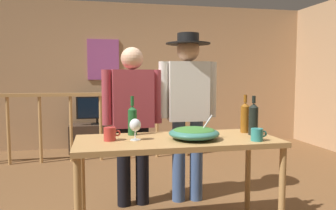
# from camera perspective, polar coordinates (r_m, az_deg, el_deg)

# --- Properties ---
(ground_plane) EXTENTS (8.07, 8.07, 0.00)m
(ground_plane) POSITION_cam_1_polar(r_m,az_deg,el_deg) (3.29, 2.44, -17.38)
(ground_plane) COLOR brown
(back_wall) EXTENTS (6.21, 0.10, 2.51)m
(back_wall) POSITION_cam_1_polar(r_m,az_deg,el_deg) (5.95, -4.67, 5.08)
(back_wall) COLOR tan
(back_wall) RESTS_ON ground_plane
(framed_picture) EXTENTS (0.54, 0.03, 0.69)m
(framed_picture) POSITION_cam_1_polar(r_m,az_deg,el_deg) (5.84, -11.13, 7.72)
(framed_picture) COLOR #A44D94
(stair_railing) EXTENTS (3.48, 0.10, 1.06)m
(stair_railing) POSITION_cam_1_polar(r_m,az_deg,el_deg) (4.98, -11.23, -2.02)
(stair_railing) COLOR #B2844C
(stair_railing) RESTS_ON ground_plane
(tv_console) EXTENTS (0.90, 0.40, 0.45)m
(tv_console) POSITION_cam_1_polar(r_m,az_deg,el_deg) (5.64, -12.10, -5.53)
(tv_console) COLOR #38281E
(tv_console) RESTS_ON ground_plane
(flat_screen_tv) EXTENTS (0.65, 0.12, 0.46)m
(flat_screen_tv) POSITION_cam_1_polar(r_m,az_deg,el_deg) (5.54, -12.20, -0.53)
(flat_screen_tv) COLOR black
(flat_screen_tv) RESTS_ON tv_console
(serving_table) EXTENTS (1.55, 0.65, 0.77)m
(serving_table) POSITION_cam_1_polar(r_m,az_deg,el_deg) (2.57, 1.61, -7.54)
(serving_table) COLOR #B2844C
(serving_table) RESTS_ON ground_plane
(salad_bowl) EXTENTS (0.39, 0.39, 0.20)m
(salad_bowl) POSITION_cam_1_polar(r_m,az_deg,el_deg) (2.53, 4.52, -4.78)
(salad_bowl) COLOR #337060
(salad_bowl) RESTS_ON serving_table
(wine_glass) EXTENTS (0.09, 0.09, 0.16)m
(wine_glass) POSITION_cam_1_polar(r_m,az_deg,el_deg) (2.48, -5.69, -3.60)
(wine_glass) COLOR silver
(wine_glass) RESTS_ON serving_table
(wine_bottle_green) EXTENTS (0.07, 0.07, 0.32)m
(wine_bottle_green) POSITION_cam_1_polar(r_m,az_deg,el_deg) (2.70, -6.17, -2.52)
(wine_bottle_green) COLOR #1E5628
(wine_bottle_green) RESTS_ON serving_table
(wine_bottle_amber) EXTENTS (0.07, 0.07, 0.32)m
(wine_bottle_amber) POSITION_cam_1_polar(r_m,az_deg,el_deg) (2.88, 13.16, -2.01)
(wine_bottle_amber) COLOR brown
(wine_bottle_amber) RESTS_ON serving_table
(wine_bottle_dark) EXTENTS (0.08, 0.08, 0.32)m
(wine_bottle_dark) POSITION_cam_1_polar(r_m,az_deg,el_deg) (2.78, 14.55, -2.26)
(wine_bottle_dark) COLOR black
(wine_bottle_dark) RESTS_ON serving_table
(mug_red) EXTENTS (0.13, 0.09, 0.10)m
(mug_red) POSITION_cam_1_polar(r_m,az_deg,el_deg) (2.50, -10.00, -4.96)
(mug_red) COLOR #B7332D
(mug_red) RESTS_ON serving_table
(mug_teal) EXTENTS (0.13, 0.09, 0.09)m
(mug_teal) POSITION_cam_1_polar(r_m,az_deg,el_deg) (2.55, 15.15, -4.97)
(mug_teal) COLOR teal
(mug_teal) RESTS_ON serving_table
(person_standing_left) EXTENTS (0.57, 0.24, 1.52)m
(person_standing_left) POSITION_cam_1_polar(r_m,az_deg,el_deg) (3.17, -6.15, -1.54)
(person_standing_left) COLOR black
(person_standing_left) RESTS_ON ground_plane
(person_standing_right) EXTENTS (0.58, 0.43, 1.67)m
(person_standing_right) POSITION_cam_1_polar(r_m,az_deg,el_deg) (3.26, 3.44, 0.52)
(person_standing_right) COLOR #3D5684
(person_standing_right) RESTS_ON ground_plane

